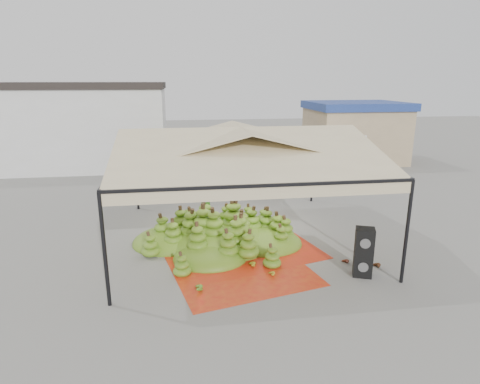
{
  "coord_description": "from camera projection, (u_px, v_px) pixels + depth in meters",
  "views": [
    {
      "loc": [
        -2.07,
        -13.47,
        5.55
      ],
      "look_at": [
        0.2,
        1.5,
        1.3
      ],
      "focal_mm": 30.0,
      "sensor_mm": 36.0,
      "label": 1
    }
  ],
  "objects": [
    {
      "name": "speaker_stack",
      "position": [
        364.0,
        252.0,
        11.6
      ],
      "size": [
        0.66,
        0.62,
        1.46
      ],
      "rotation": [
        0.0,
        0.0,
        -0.38
      ],
      "color": "black",
      "rests_on": "ground"
    },
    {
      "name": "building_white",
      "position": [
        54.0,
        125.0,
        25.77
      ],
      "size": [
        14.3,
        6.3,
        5.4
      ],
      "color": "silver",
      "rests_on": "ground"
    },
    {
      "name": "hand_yellow_b",
      "position": [
        250.0,
        264.0,
        12.3
      ],
      "size": [
        0.49,
        0.41,
        0.21
      ],
      "primitive_type": "ellipsoid",
      "rotation": [
        0.0,
        0.0,
        0.09
      ],
      "color": "gold",
      "rests_on": "ground"
    },
    {
      "name": "truck_right",
      "position": [
        307.0,
        151.0,
        23.64
      ],
      "size": [
        7.34,
        3.46,
        2.42
      ],
      "rotation": [
        0.0,
        0.0,
        0.15
      ],
      "color": "#4A2B18",
      "rests_on": "ground"
    },
    {
      "name": "hand_yellow_a",
      "position": [
        270.0,
        273.0,
        11.73
      ],
      "size": [
        0.41,
        0.35,
        0.18
      ],
      "primitive_type": "ellipsoid",
      "rotation": [
        0.0,
        0.0,
        0.09
      ],
      "color": "gold",
      "rests_on": "ground"
    },
    {
      "name": "tarp_left",
      "position": [
        240.0,
        269.0,
        12.18
      ],
      "size": [
        4.7,
        4.56,
        0.01
      ],
      "primitive_type": "cube",
      "rotation": [
        0.0,
        0.0,
        0.22
      ],
      "color": "#C64912",
      "rests_on": "ground"
    },
    {
      "name": "tarp_right",
      "position": [
        241.0,
        243.0,
        14.1
      ],
      "size": [
        5.5,
        5.66,
        0.01
      ],
      "primitive_type": "cube",
      "rotation": [
        0.0,
        0.0,
        0.26
      ],
      "color": "red",
      "rests_on": "ground"
    },
    {
      "name": "canopy_tent",
      "position": [
        241.0,
        148.0,
        13.73
      ],
      "size": [
        8.1,
        8.1,
        4.0
      ],
      "color": "black",
      "rests_on": "ground"
    },
    {
      "name": "banana_heap",
      "position": [
        221.0,
        226.0,
        13.88
      ],
      "size": [
        6.17,
        5.08,
        1.32
      ],
      "primitive_type": "ellipsoid",
      "rotation": [
        0.0,
        0.0,
        0.0
      ],
      "color": "#477919",
      "rests_on": "ground"
    },
    {
      "name": "hand_red_a",
      "position": [
        344.0,
        261.0,
        12.52
      ],
      "size": [
        0.44,
        0.39,
        0.17
      ],
      "primitive_type": "ellipsoid",
      "rotation": [
        0.0,
        0.0,
        0.21
      ],
      "color": "#5C1D15",
      "rests_on": "ground"
    },
    {
      "name": "building_tan",
      "position": [
        354.0,
        132.0,
        27.88
      ],
      "size": [
        6.3,
        5.3,
        4.1
      ],
      "color": "tan",
      "rests_on": "ground"
    },
    {
      "name": "banana_leaves",
      "position": [
        206.0,
        220.0,
        16.4
      ],
      "size": [
        0.96,
        1.36,
        3.7
      ],
      "primitive_type": null,
      "color": "#356E1D",
      "rests_on": "ground"
    },
    {
      "name": "hand_green",
      "position": [
        195.0,
        287.0,
        10.9
      ],
      "size": [
        0.51,
        0.43,
        0.23
      ],
      "primitive_type": "ellipsoid",
      "rotation": [
        0.0,
        0.0,
        0.04
      ],
      "color": "#357518",
      "rests_on": "ground"
    },
    {
      "name": "vendor",
      "position": [
        262.0,
        175.0,
        20.04
      ],
      "size": [
        0.83,
        0.69,
        1.95
      ],
      "primitive_type": "imported",
      "rotation": [
        0.0,
        0.0,
        2.78
      ],
      "color": "gray",
      "rests_on": "ground"
    },
    {
      "name": "truck_left",
      "position": [
        190.0,
        158.0,
        22.69
      ],
      "size": [
        6.23,
        3.58,
        2.03
      ],
      "rotation": [
        0.0,
        0.0,
        -0.28
      ],
      "color": "#533E1B",
      "rests_on": "ground"
    },
    {
      "name": "hanging_bunches",
      "position": [
        209.0,
        160.0,
        15.09
      ],
      "size": [
        4.74,
        0.24,
        0.2
      ],
      "color": "#467117",
      "rests_on": "ground"
    },
    {
      "name": "hand_red_b",
      "position": [
        375.0,
        265.0,
        12.25
      ],
      "size": [
        0.46,
        0.4,
        0.19
      ],
      "primitive_type": "ellipsoid",
      "rotation": [
        0.0,
        0.0,
        0.17
      ],
      "color": "#603215",
      "rests_on": "ground"
    },
    {
      "name": "ground",
      "position": [
        241.0,
        237.0,
        14.62
      ],
      "size": [
        90.0,
        90.0,
        0.0
      ],
      "primitive_type": "plane",
      "color": "slate",
      "rests_on": "ground"
    }
  ]
}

